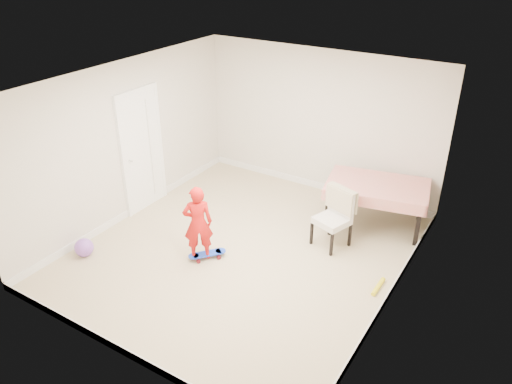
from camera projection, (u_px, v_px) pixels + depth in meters
The scene contains 17 objects.
ground at pixel (244, 251), 7.60m from camera, with size 5.00×5.00×0.00m, color tan.
ceiling at pixel (241, 84), 6.40m from camera, with size 4.50×5.00×0.04m, color white.
wall_back at pixel (319, 123), 8.86m from camera, with size 4.50×0.04×2.60m, color beige.
wall_front at pixel (111, 263), 5.13m from camera, with size 4.50×0.04×2.60m, color beige.
wall_left at pixel (127, 142), 8.03m from camera, with size 0.04×5.00×2.60m, color beige.
wall_right at pixel (399, 216), 5.95m from camera, with size 0.04×5.00×2.60m, color beige.
door at pixel (142, 152), 8.38m from camera, with size 0.10×0.94×2.11m, color white.
baseboard_back at pixel (315, 184), 9.44m from camera, with size 4.50×0.02×0.12m, color white.
baseboard_front at pixel (125, 352), 5.70m from camera, with size 4.50×0.02×0.12m, color white.
baseboard_left at pixel (135, 209), 8.62m from camera, with size 0.02×5.00×0.12m, color white.
baseboard_right at pixel (387, 298), 6.53m from camera, with size 0.02×5.00×0.12m, color white.
dining_table at pixel (375, 204), 8.12m from camera, with size 1.59×1.00×0.74m, color #BB1209, non-canonical shape.
dining_chair at pixel (332, 219), 7.53m from camera, with size 0.51×0.59×0.93m, color white, non-canonical shape.
skateboard at pixel (207, 255), 7.41m from camera, with size 0.57×0.21×0.09m, color blue, non-canonical shape.
child at pixel (198, 225), 7.14m from camera, with size 0.42×0.28×1.16m, color red.
balloon at pixel (84, 248), 7.43m from camera, with size 0.28×0.28×0.28m, color #8E54CA.
foam_toy at pixel (378, 286), 6.79m from camera, with size 0.06×0.06×0.40m, color yellow.
Camera 1 is at (3.49, -5.26, 4.33)m, focal length 35.00 mm.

